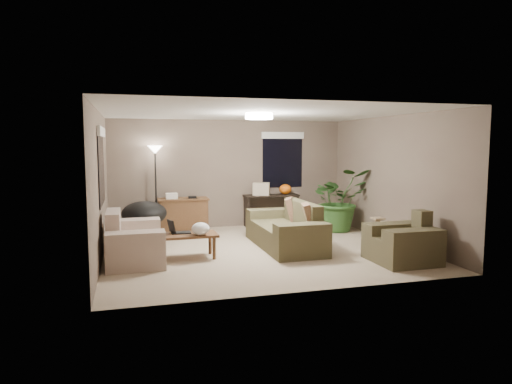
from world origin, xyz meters
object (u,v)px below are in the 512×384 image
object	(u,v)px
loveseat	(133,243)
floor_lamp	(155,160)
console_table	(271,208)
houseplant	(339,206)
papasan_chair	(144,218)
desk	(183,215)
main_sofa	(287,231)
coffee_table	(188,237)
armchair	(403,244)
cat_scratching_post	(377,232)

from	to	relation	value
loveseat	floor_lamp	distance (m)	2.83
console_table	houseplant	bearing A→B (deg)	-36.88
loveseat	papasan_chair	xyz separation A→B (m)	(0.24, 1.61, 0.17)
desk	floor_lamp	world-z (taller)	floor_lamp
main_sofa	houseplant	distance (m)	2.08
loveseat	coffee_table	world-z (taller)	loveseat
armchair	main_sofa	bearing A→B (deg)	133.02
desk	houseplant	bearing A→B (deg)	-13.60
console_table	cat_scratching_post	xyz separation A→B (m)	(1.47, -2.32, -0.22)
coffee_table	papasan_chair	xyz separation A→B (m)	(-0.66, 1.70, 0.11)
main_sofa	floor_lamp	distance (m)	3.41
coffee_table	console_table	size ratio (longest dim) A/B	0.77
coffee_table	cat_scratching_post	xyz separation A→B (m)	(3.77, 0.23, -0.14)
loveseat	desk	world-z (taller)	loveseat
loveseat	houseplant	world-z (taller)	houseplant
main_sofa	coffee_table	distance (m)	1.95
main_sofa	armchair	world-z (taller)	same
console_table	coffee_table	bearing A→B (deg)	-131.97
coffee_table	floor_lamp	distance (m)	2.85
armchair	console_table	bearing A→B (deg)	106.20
armchair	console_table	size ratio (longest dim) A/B	0.77
desk	console_table	bearing A→B (deg)	4.05
loveseat	papasan_chair	size ratio (longest dim) A/B	1.42
loveseat	armchair	bearing A→B (deg)	-16.75
console_table	cat_scratching_post	bearing A→B (deg)	-57.62
main_sofa	armchair	bearing A→B (deg)	-46.98
coffee_table	papasan_chair	size ratio (longest dim) A/B	0.89
coffee_table	houseplant	size ratio (longest dim) A/B	0.71
desk	floor_lamp	size ratio (longest dim) A/B	0.58
desk	papasan_chair	bearing A→B (deg)	-140.56
console_table	houseplant	distance (m)	1.61
coffee_table	floor_lamp	xyz separation A→B (m)	(-0.37, 2.54, 1.24)
desk	cat_scratching_post	bearing A→B (deg)	-31.36
papasan_chair	loveseat	bearing A→B (deg)	-98.55
main_sofa	console_table	xyz separation A→B (m)	(0.38, 2.18, 0.14)
loveseat	cat_scratching_post	world-z (taller)	loveseat
armchair	floor_lamp	bearing A→B (deg)	135.14
loveseat	houseplant	xyz separation A→B (m)	(4.49, 1.50, 0.25)
papasan_chair	floor_lamp	size ratio (longest dim) A/B	0.59
loveseat	cat_scratching_post	xyz separation A→B (m)	(4.67, 0.15, -0.08)
armchair	houseplant	size ratio (longest dim) A/B	0.71
main_sofa	console_table	world-z (taller)	main_sofa
desk	cat_scratching_post	xyz separation A→B (m)	(3.57, -2.17, -0.16)
loveseat	papasan_chair	bearing A→B (deg)	81.45
desk	console_table	world-z (taller)	same
loveseat	papasan_chair	distance (m)	1.64
main_sofa	coffee_table	size ratio (longest dim) A/B	2.20
papasan_chair	cat_scratching_post	xyz separation A→B (m)	(4.43, -1.46, -0.25)
papasan_chair	floor_lamp	world-z (taller)	floor_lamp
coffee_table	papasan_chair	distance (m)	1.82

